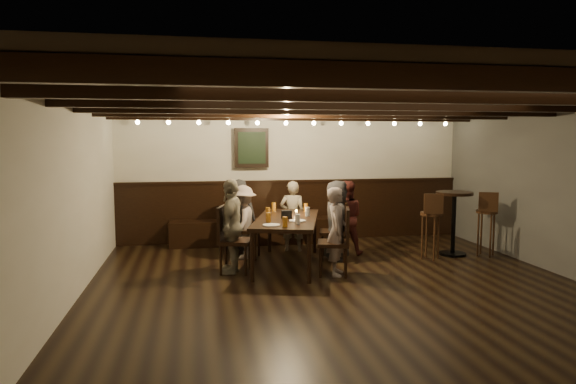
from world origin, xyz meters
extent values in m
plane|color=black|center=(0.00, 0.00, 0.00)|extent=(7.00, 7.00, 0.00)
plane|color=black|center=(0.00, 0.00, 2.40)|extent=(7.00, 7.00, 0.00)
plane|color=silver|center=(0.00, 3.50, 1.20)|extent=(6.50, 0.00, 6.50)
plane|color=silver|center=(-3.25, 0.00, 1.20)|extent=(0.00, 7.00, 7.00)
cube|color=black|center=(0.00, 3.46, 0.55)|extent=(6.50, 0.08, 1.10)
cube|color=black|center=(-0.80, 3.20, 0.23)|extent=(3.00, 0.45, 0.45)
cube|color=black|center=(-0.80, 3.40, 1.75)|extent=(0.62, 0.12, 0.72)
cube|color=black|center=(-0.80, 3.33, 1.75)|extent=(0.50, 0.02, 0.58)
cube|color=black|center=(0.00, -2.90, 2.31)|extent=(6.50, 0.10, 0.16)
cube|color=black|center=(0.00, -1.74, 2.31)|extent=(6.50, 0.10, 0.16)
cube|color=black|center=(0.00, -0.58, 2.31)|extent=(6.50, 0.10, 0.16)
cube|color=black|center=(0.00, 0.58, 2.31)|extent=(6.50, 0.10, 0.16)
cube|color=black|center=(0.00, 1.74, 2.31)|extent=(6.50, 0.10, 0.16)
cube|color=black|center=(0.00, 2.90, 2.31)|extent=(6.50, 0.10, 0.16)
sphere|color=#FFE099|center=(-2.75, 2.88, 2.19)|extent=(0.07, 0.07, 0.07)
sphere|color=#FFE099|center=(-1.38, 2.88, 2.19)|extent=(0.07, 0.07, 0.07)
sphere|color=#FFE099|center=(0.00, 2.88, 2.19)|extent=(0.07, 0.07, 0.07)
sphere|color=#FFE099|center=(1.38, 2.88, 2.19)|extent=(0.07, 0.07, 0.07)
sphere|color=#FFE099|center=(2.75, 2.88, 2.19)|extent=(0.07, 0.07, 0.07)
cube|color=black|center=(-0.48, 1.49, 0.71)|extent=(1.37, 2.12, 0.06)
cylinder|color=black|center=(-1.10, 0.71, 0.34)|extent=(0.06, 0.06, 0.68)
cylinder|color=black|center=(-0.60, 2.48, 0.34)|extent=(0.06, 0.06, 0.68)
cylinder|color=black|center=(-0.36, 0.51, 0.34)|extent=(0.06, 0.06, 0.68)
cylinder|color=black|center=(0.13, 2.28, 0.34)|extent=(0.06, 0.06, 0.68)
cube|color=black|center=(-1.04, 2.12, 0.45)|extent=(0.54, 0.54, 0.05)
cube|color=black|center=(-1.23, 2.17, 0.71)|extent=(0.16, 0.43, 0.48)
cube|color=black|center=(-1.28, 1.25, 0.45)|extent=(0.54, 0.54, 0.05)
cube|color=black|center=(-1.47, 1.30, 0.72)|extent=(0.16, 0.43, 0.48)
cube|color=black|center=(0.31, 1.74, 0.44)|extent=(0.52, 0.52, 0.05)
cube|color=black|center=(0.50, 1.69, 0.70)|extent=(0.15, 0.42, 0.47)
cube|color=black|center=(0.07, 0.87, 0.45)|extent=(0.53, 0.53, 0.05)
cube|color=black|center=(0.26, 0.82, 0.71)|extent=(0.16, 0.43, 0.48)
imported|color=black|center=(-1.11, 2.60, 0.62)|extent=(0.69, 0.54, 1.24)
imported|color=gray|center=(-0.20, 2.51, 0.60)|extent=(0.50, 0.40, 1.21)
imported|color=maroon|center=(0.63, 2.12, 0.61)|extent=(0.70, 0.61, 1.23)
imported|color=gray|center=(-1.08, 2.13, 0.59)|extent=(0.63, 0.85, 1.18)
imported|color=gray|center=(-1.33, 1.26, 0.68)|extent=(0.53, 0.85, 1.35)
imported|color=#2B2A2D|center=(0.36, 1.73, 0.63)|extent=(0.55, 0.70, 1.27)
imported|color=gray|center=(0.12, 0.86, 0.62)|extent=(0.41, 0.52, 1.25)
cylinder|color=#BF7219|center=(-0.57, 2.24, 0.80)|extent=(0.07, 0.07, 0.14)
cylinder|color=#BF7219|center=(-0.07, 2.05, 0.80)|extent=(0.07, 0.07, 0.14)
cylinder|color=#BF7219|center=(-0.74, 1.67, 0.80)|extent=(0.07, 0.07, 0.14)
cylinder|color=silver|center=(-0.14, 1.61, 0.80)|extent=(0.07, 0.07, 0.14)
cylinder|color=#BF7219|center=(-0.81, 1.12, 0.80)|extent=(0.07, 0.07, 0.14)
cylinder|color=silver|center=(-0.44, 0.91, 0.80)|extent=(0.07, 0.07, 0.14)
cylinder|color=#BF7219|center=(-0.65, 0.71, 0.80)|extent=(0.07, 0.07, 0.14)
cylinder|color=white|center=(-0.81, 0.86, 0.74)|extent=(0.24, 0.24, 0.01)
cylinder|color=white|center=(-0.39, 1.16, 0.74)|extent=(0.24, 0.24, 0.01)
cube|color=black|center=(-0.50, 1.45, 0.79)|extent=(0.15, 0.10, 0.12)
cylinder|color=beige|center=(-0.29, 1.75, 0.76)|extent=(0.05, 0.05, 0.05)
cylinder|color=black|center=(2.35, 1.72, 0.02)|extent=(0.44, 0.44, 0.04)
cylinder|color=black|center=(2.35, 1.72, 0.51)|extent=(0.07, 0.07, 0.99)
cylinder|color=black|center=(2.35, 1.72, 1.03)|extent=(0.59, 0.59, 0.05)
cylinder|color=#321A10|center=(1.85, 1.52, 0.73)|extent=(0.34, 0.34, 0.05)
cube|color=#321A10|center=(1.81, 1.36, 0.91)|extent=(0.30, 0.10, 0.32)
cylinder|color=#321A10|center=(2.85, 1.57, 0.73)|extent=(0.34, 0.34, 0.05)
cube|color=#321A10|center=(2.78, 1.42, 0.91)|extent=(0.28, 0.15, 0.32)
camera|label=1|loc=(-1.83, -6.00, 1.93)|focal=32.00mm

